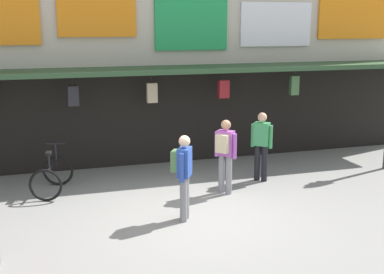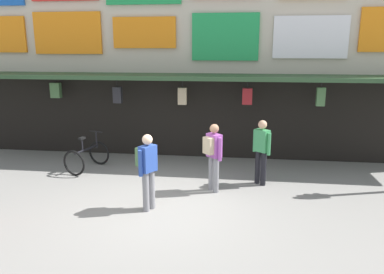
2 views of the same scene
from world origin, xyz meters
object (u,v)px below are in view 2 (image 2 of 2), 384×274
at_px(pedestrian_in_yellow, 213,153).
at_px(pedestrian_in_white, 147,166).
at_px(pedestrian_in_purple, 261,149).
at_px(bicycle_parked, 87,157).

height_order(pedestrian_in_yellow, pedestrian_in_white, same).
distance_m(pedestrian_in_yellow, pedestrian_in_purple, 1.34).
xyz_separation_m(bicycle_parked, pedestrian_in_purple, (4.87, -0.55, 0.55)).
relative_size(bicycle_parked, pedestrian_in_purple, 0.78).
height_order(bicycle_parked, pedestrian_in_yellow, pedestrian_in_yellow).
distance_m(bicycle_parked, pedestrian_in_white, 3.42).
xyz_separation_m(bicycle_parked, pedestrian_in_yellow, (3.69, -1.18, 0.59)).
bearing_deg(pedestrian_in_purple, bicycle_parked, 173.60).
relative_size(pedestrian_in_yellow, pedestrian_in_white, 1.00).
bearing_deg(pedestrian_in_purple, pedestrian_in_yellow, -151.68).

